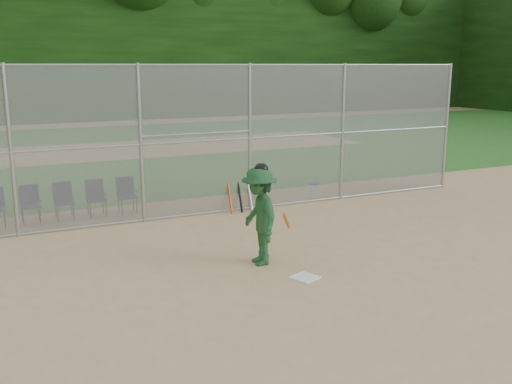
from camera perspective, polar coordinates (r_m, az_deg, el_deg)
name	(u,v)px	position (r m, az deg, el deg)	size (l,w,h in m)	color
ground	(311,272)	(11.26, 5.50, -8.00)	(100.00, 100.00, 0.00)	tan
grass_strip	(116,150)	(27.85, -13.81, 4.10)	(100.00, 100.00, 0.00)	#26621D
dirt_patch_far	(116,150)	(27.85, -13.81, 4.11)	(24.00, 24.00, 0.00)	tan
backstop_fence	(216,138)	(15.16, -4.06, 5.45)	(16.09, 0.09, 4.00)	gray
treeline	(101,32)	(29.57, -15.21, 15.19)	(81.00, 60.00, 11.00)	black
home_plate	(305,277)	(10.97, 4.91, -8.50)	(0.45, 0.45, 0.02)	white
batter_at_plate	(259,216)	(11.39, 0.33, -2.39)	(1.08, 1.40, 2.07)	#1D4925
water_cooler	(314,190)	(17.50, 5.82, 0.24)	(0.35, 0.35, 0.44)	white
spare_bats	(245,197)	(15.66, -1.11, -0.47)	(0.96, 0.40, 0.83)	#D84C14
chair_2	(30,205)	(15.55, -21.64, -1.20)	(0.54, 0.52, 0.96)	#0F1B3A
chair_3	(64,202)	(15.61, -18.64, -0.91)	(0.54, 0.52, 0.96)	#0F1B3A
chair_4	(96,198)	(15.72, -15.68, -0.63)	(0.54, 0.52, 0.96)	#0F1B3A
chair_5	(127,196)	(15.87, -12.76, -0.34)	(0.54, 0.52, 0.96)	#0F1B3A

